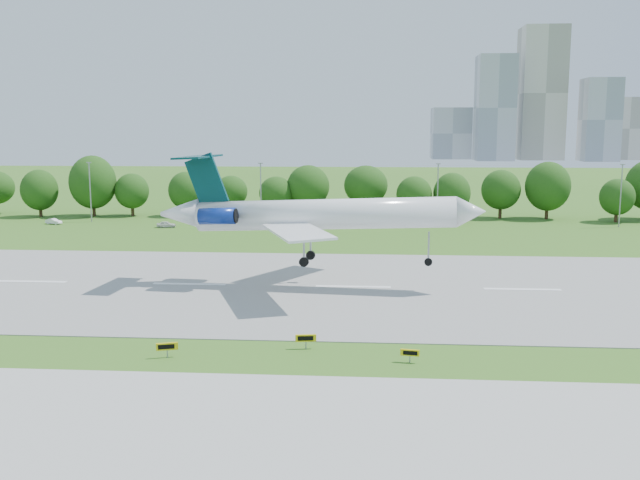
{
  "coord_description": "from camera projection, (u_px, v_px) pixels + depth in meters",
  "views": [
    {
      "loc": [
        2.09,
        -58.68,
        18.81
      ],
      "look_at": [
        -3.49,
        18.0,
        6.81
      ],
      "focal_mm": 40.0,
      "sensor_mm": 36.0,
      "label": 1
    }
  ],
  "objects": [
    {
      "name": "service_vehicle_a",
      "position": [
        54.0,
        221.0,
        142.11
      ],
      "size": [
        3.61,
        2.22,
        1.12
      ],
      "primitive_type": "imported",
      "rotation": [
        0.0,
        0.0,
        1.24
      ],
      "color": "white",
      "rests_on": "ground"
    },
    {
      "name": "taxi_sign_left",
      "position": [
        167.0,
        347.0,
        59.1
      ],
      "size": [
        1.78,
        0.74,
        1.26
      ],
      "rotation": [
        0.0,
        0.0,
        0.31
      ],
      "color": "gray",
      "rests_on": "ground"
    },
    {
      "name": "airliner",
      "position": [
        308.0,
        213.0,
        84.69
      ],
      "size": [
        39.35,
        28.56,
        13.19
      ],
      "rotation": [
        0.0,
        -0.04,
        -0.09
      ],
      "color": "white",
      "rests_on": "ground"
    },
    {
      "name": "light_poles",
      "position": [
        348.0,
        193.0,
        140.88
      ],
      "size": [
        175.9,
        0.25,
        12.19
      ],
      "color": "gray",
      "rests_on": "ground"
    },
    {
      "name": "ground",
      "position": [
        345.0,
        351.0,
        60.87
      ],
      "size": [
        600.0,
        600.0,
        0.0
      ],
      "primitive_type": "plane",
      "color": "#336019",
      "rests_on": "ground"
    },
    {
      "name": "service_vehicle_b",
      "position": [
        166.0,
        224.0,
        137.24
      ],
      "size": [
        3.79,
        1.99,
        1.23
      ],
      "primitive_type": "imported",
      "rotation": [
        0.0,
        0.0,
        1.73
      ],
      "color": "silver",
      "rests_on": "ground"
    },
    {
      "name": "taxi_sign_right",
      "position": [
        410.0,
        353.0,
        57.87
      ],
      "size": [
        1.56,
        0.41,
        1.09
      ],
      "rotation": [
        0.0,
        0.0,
        -0.15
      ],
      "color": "gray",
      "rests_on": "ground"
    },
    {
      "name": "tree_line",
      "position": [
        362.0,
        189.0,
        150.58
      ],
      "size": [
        288.4,
        8.4,
        10.4
      ],
      "color": "#382314",
      "rests_on": "ground"
    },
    {
      "name": "runway",
      "position": [
        353.0,
        287.0,
        85.5
      ],
      "size": [
        400.0,
        45.0,
        0.08
      ],
      "primitive_type": "cube",
      "color": "gray",
      "rests_on": "ground"
    },
    {
      "name": "skyline",
      "position": [
        534.0,
        110.0,
        433.92
      ],
      "size": [
        127.0,
        52.0,
        80.0
      ],
      "color": "#B2B2B7",
      "rests_on": "ground"
    },
    {
      "name": "taxiway",
      "position": [
        334.0,
        442.0,
        43.13
      ],
      "size": [
        400.0,
        23.0,
        0.08
      ],
      "primitive_type": "cube",
      "color": "#ADADA8",
      "rests_on": "ground"
    },
    {
      "name": "taxi_sign_centre",
      "position": [
        306.0,
        338.0,
        61.46
      ],
      "size": [
        1.81,
        0.47,
        1.27
      ],
      "rotation": [
        0.0,
        0.0,
        0.15
      ],
      "color": "gray",
      "rests_on": "ground"
    }
  ]
}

